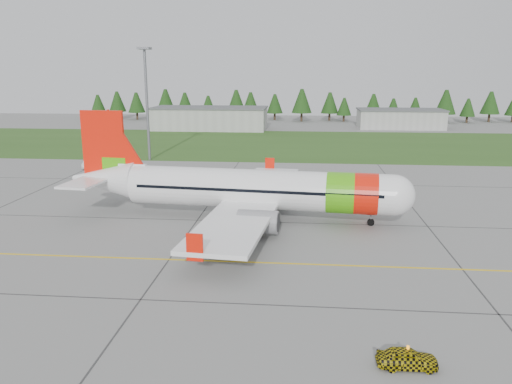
# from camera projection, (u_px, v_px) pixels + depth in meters

# --- Properties ---
(ground) EXTENTS (320.00, 320.00, 0.00)m
(ground) POSITION_uv_depth(u_px,v_px,m) (350.00, 308.00, 34.74)
(ground) COLOR gray
(ground) RESTS_ON ground
(aircraft) EXTENTS (39.03, 36.14, 11.83)m
(aircraft) POSITION_uv_depth(u_px,v_px,m) (250.00, 189.00, 55.21)
(aircraft) COLOR white
(aircraft) RESTS_ON ground
(follow_me_car) EXTENTS (1.18, 1.38, 3.36)m
(follow_me_car) POSITION_uv_depth(u_px,v_px,m) (409.00, 340.00, 27.41)
(follow_me_car) COLOR #D1BB0B
(follow_me_car) RESTS_ON ground
(service_van) EXTENTS (1.94, 1.86, 4.80)m
(service_van) POSITION_uv_depth(u_px,v_px,m) (89.00, 154.00, 85.54)
(service_van) COLOR silver
(service_van) RESTS_ON ground
(grass_strip) EXTENTS (320.00, 50.00, 0.03)m
(grass_strip) POSITION_uv_depth(u_px,v_px,m) (317.00, 144.00, 114.12)
(grass_strip) COLOR #30561E
(grass_strip) RESTS_ON ground
(taxi_guideline) EXTENTS (120.00, 0.25, 0.02)m
(taxi_guideline) POSITION_uv_depth(u_px,v_px,m) (342.00, 265.00, 42.48)
(taxi_guideline) COLOR gold
(taxi_guideline) RESTS_ON ground
(hangar_west) EXTENTS (32.00, 14.00, 6.00)m
(hangar_west) POSITION_uv_depth(u_px,v_px,m) (210.00, 119.00, 143.21)
(hangar_west) COLOR #A8A8A3
(hangar_west) RESTS_ON ground
(hangar_east) EXTENTS (24.00, 12.00, 5.20)m
(hangar_east) POSITION_uv_depth(u_px,v_px,m) (400.00, 119.00, 146.15)
(hangar_east) COLOR #A8A8A3
(hangar_east) RESTS_ON ground
(floodlight_mast) EXTENTS (0.50, 0.50, 20.00)m
(floodlight_mast) POSITION_uv_depth(u_px,v_px,m) (147.00, 106.00, 91.40)
(floodlight_mast) COLOR slate
(floodlight_mast) RESTS_ON ground
(treeline) EXTENTS (160.00, 8.00, 10.00)m
(treeline) POSITION_uv_depth(u_px,v_px,m) (313.00, 106.00, 167.18)
(treeline) COLOR #1C3F14
(treeline) RESTS_ON ground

